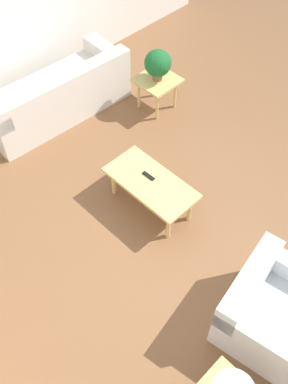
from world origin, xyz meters
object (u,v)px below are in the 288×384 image
(armchair, at_px, (272,311))
(coffee_table, at_px, (151,185))
(side_table_plant, at_px, (157,83))
(potted_plant, at_px, (158,64))
(sofa, at_px, (56,96))

(armchair, xyz_separation_m, coffee_table, (1.80, -0.23, 0.10))
(side_table_plant, distance_m, potted_plant, 0.32)
(armchair, bearing_deg, sofa, 73.16)
(side_table_plant, bearing_deg, coffee_table, 131.99)
(sofa, height_order, side_table_plant, sofa)
(sofa, bearing_deg, side_table_plant, 144.08)
(armchair, distance_m, coffee_table, 1.82)
(armchair, bearing_deg, coffee_table, 72.94)
(coffee_table, height_order, side_table_plant, side_table_plant)
(sofa, bearing_deg, potted_plant, 144.08)
(coffee_table, height_order, potted_plant, potted_plant)
(coffee_table, distance_m, potted_plant, 1.80)
(potted_plant, bearing_deg, sofa, 50.86)
(sofa, distance_m, side_table_plant, 1.38)
(coffee_table, xyz_separation_m, side_table_plant, (1.18, -1.31, 0.03))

